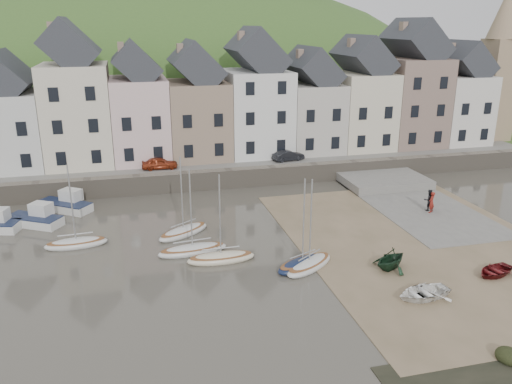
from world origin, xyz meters
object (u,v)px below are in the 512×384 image
object	(u,v)px
rowboat_green	(390,259)
car_left	(160,163)
rowboat_white	(423,292)
car_right	(288,156)
sailboat_0	(76,243)
person_dark	(429,200)
rowboat_red	(495,271)
person_red	(432,202)

from	to	relation	value
rowboat_green	car_left	xyz separation A→B (m)	(-13.13, 22.51, 1.41)
rowboat_white	car_right	bearing A→B (deg)	172.72
sailboat_0	car_left	world-z (taller)	sailboat_0
rowboat_green	person_dark	distance (m)	12.40
car_left	person_dark	bearing A→B (deg)	-120.83
rowboat_red	car_left	bearing A→B (deg)	-161.03
sailboat_0	rowboat_red	bearing A→B (deg)	-23.20
car_right	sailboat_0	bearing A→B (deg)	113.41
rowboat_red	person_red	bearing A→B (deg)	149.68
sailboat_0	car_left	distance (m)	15.49
person_dark	car_left	bearing A→B (deg)	-26.94
rowboat_white	sailboat_0	bearing A→B (deg)	-129.28
sailboat_0	rowboat_white	distance (m)	23.84
sailboat_0	person_dark	size ratio (longest dim) A/B	3.42
sailboat_0	rowboat_green	bearing A→B (deg)	-23.68
person_red	car_right	xyz separation A→B (m)	(-8.21, 13.91, 1.13)
rowboat_green	car_left	world-z (taller)	car_left
sailboat_0	rowboat_green	distance (m)	21.98
rowboat_red	person_dark	size ratio (longest dim) A/B	1.55
rowboat_green	rowboat_red	distance (m)	6.52
rowboat_white	car_right	distance (m)	26.41
rowboat_green	person_dark	world-z (taller)	person_dark
sailboat_0	car_right	distance (m)	24.51
person_dark	sailboat_0	bearing A→B (deg)	5.53
rowboat_white	car_left	bearing A→B (deg)	-160.57
person_dark	rowboat_red	bearing A→B (deg)	83.46
car_left	car_right	xyz separation A→B (m)	(13.25, 0.00, -0.04)
sailboat_0	car_left	bearing A→B (deg)	62.94
sailboat_0	person_red	world-z (taller)	sailboat_0
rowboat_green	car_left	size ratio (longest dim) A/B	0.79
rowboat_green	sailboat_0	bearing A→B (deg)	-139.64
person_red	person_dark	size ratio (longest dim) A/B	0.97
rowboat_white	rowboat_green	bearing A→B (deg)	173.94
sailboat_0	car_right	bearing A→B (deg)	34.06
sailboat_0	rowboat_red	size ratio (longest dim) A/B	2.21
rowboat_green	car_right	xyz separation A→B (m)	(0.12, 22.51, 1.37)
person_red	person_dark	xyz separation A→B (m)	(0.06, 0.51, 0.02)
car_right	rowboat_red	bearing A→B (deg)	-177.25
sailboat_0	car_right	xyz separation A→B (m)	(20.24, 13.69, 1.88)
person_red	car_right	distance (m)	16.19
person_dark	car_right	world-z (taller)	car_right
rowboat_red	person_dark	world-z (taller)	person_dark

